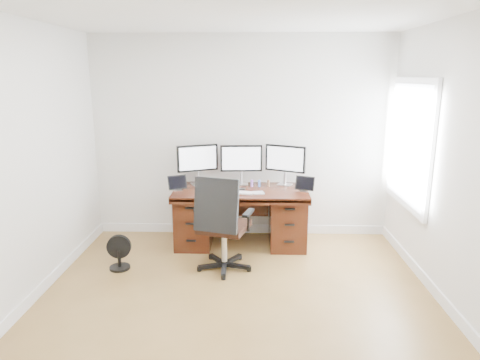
{
  "coord_description": "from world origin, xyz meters",
  "views": [
    {
      "loc": [
        0.15,
        -3.46,
        2.17
      ],
      "look_at": [
        0.0,
        1.5,
        0.95
      ],
      "focal_mm": 32.0,
      "sensor_mm": 36.0,
      "label": 1
    }
  ],
  "objects_px": {
    "floor_fan": "(119,253)",
    "monitor_center": "(241,160)",
    "keyboard": "(242,193)",
    "desk": "(241,215)",
    "office_chair": "(223,240)"
  },
  "relations": [
    {
      "from": "monitor_center",
      "to": "floor_fan",
      "type": "bearing_deg",
      "value": -146.82
    },
    {
      "from": "monitor_center",
      "to": "office_chair",
      "type": "bearing_deg",
      "value": -103.89
    },
    {
      "from": "floor_fan",
      "to": "monitor_center",
      "type": "bearing_deg",
      "value": 31.47
    },
    {
      "from": "desk",
      "to": "office_chair",
      "type": "bearing_deg",
      "value": -103.0
    },
    {
      "from": "keyboard",
      "to": "monitor_center",
      "type": "bearing_deg",
      "value": 105.1
    },
    {
      "from": "desk",
      "to": "monitor_center",
      "type": "relative_size",
      "value": 3.08
    },
    {
      "from": "desk",
      "to": "keyboard",
      "type": "bearing_deg",
      "value": -84.05
    },
    {
      "from": "floor_fan",
      "to": "monitor_center",
      "type": "relative_size",
      "value": 0.73
    },
    {
      "from": "desk",
      "to": "keyboard",
      "type": "relative_size",
      "value": 6.04
    },
    {
      "from": "floor_fan",
      "to": "keyboard",
      "type": "distance_m",
      "value": 1.62
    },
    {
      "from": "floor_fan",
      "to": "keyboard",
      "type": "xyz_separation_m",
      "value": [
        1.39,
        0.6,
        0.56
      ]
    },
    {
      "from": "floor_fan",
      "to": "keyboard",
      "type": "relative_size",
      "value": 1.43
    },
    {
      "from": "keyboard",
      "to": "floor_fan",
      "type": "bearing_deg",
      "value": -144.34
    },
    {
      "from": "desk",
      "to": "office_chair",
      "type": "distance_m",
      "value": 0.81
    },
    {
      "from": "office_chair",
      "to": "monitor_center",
      "type": "xyz_separation_m",
      "value": [
        0.18,
        1.03,
        0.72
      ]
    }
  ]
}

